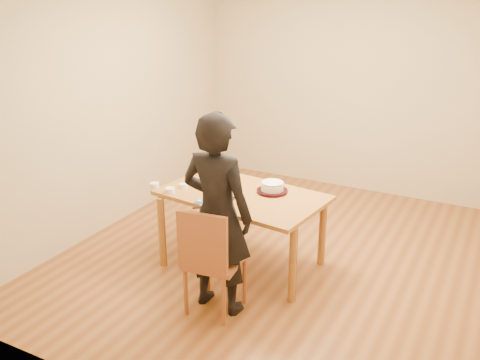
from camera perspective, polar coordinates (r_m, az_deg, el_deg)
The scene contains 16 objects.
room_shell at distance 5.29m, azimuth 5.90°, elevation 6.49°, with size 4.00×4.50×2.70m.
dining_table at distance 5.01m, azimuth 0.27°, elevation -1.65°, with size 1.51×0.89×0.04m, color brown.
dining_chair at distance 4.45m, azimuth -2.67°, elevation -8.64°, with size 0.42×0.42×0.04m, color brown.
cake_plate at distance 5.04m, azimuth 3.45°, elevation -1.18°, with size 0.29×0.29×0.02m, color #BA0C3C.
cake at distance 5.03m, azimuth 3.46°, elevation -0.70°, with size 0.21×0.21×0.07m, color white.
frosting_dome at distance 5.01m, azimuth 3.48°, elevation -0.20°, with size 0.21×0.21×0.03m, color white.
frosting_tub at distance 4.64m, azimuth -2.42°, elevation -2.67°, with size 0.10×0.10×0.09m, color white.
frosting_lid at distance 4.82m, azimuth -4.37°, elevation -2.35°, with size 0.09×0.09×0.01m, color #1B4DB2.
frosting_dollop at distance 4.81m, azimuth -4.37°, elevation -2.22°, with size 0.04×0.04×0.02m, color white.
ramekin_green at distance 5.07m, azimuth -7.47°, elevation -1.09°, with size 0.09×0.09×0.04m, color white.
ramekin_yellow at distance 5.17m, azimuth -6.05°, elevation -0.60°, with size 0.08×0.08×0.04m, color white.
ramekin_multi at distance 5.22m, azimuth -9.10°, elevation -0.52°, with size 0.09×0.09×0.04m, color white.
candy_box_pink at distance 5.56m, azimuth -4.51°, elevation 0.87°, with size 0.14×0.07×0.02m, color #BF2C60.
candy_box_green at distance 5.56m, azimuth -4.54°, elevation 1.10°, with size 0.13×0.06×0.02m, color #1B941D.
spatula at distance 4.70m, azimuth -4.17°, elevation -2.96°, with size 0.15×0.01×0.01m, color black.
person at distance 4.31m, azimuth -2.46°, elevation -3.71°, with size 0.62×0.41×1.70m, color black.
Camera 1 is at (1.91, -4.43, 2.60)m, focal length 40.00 mm.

